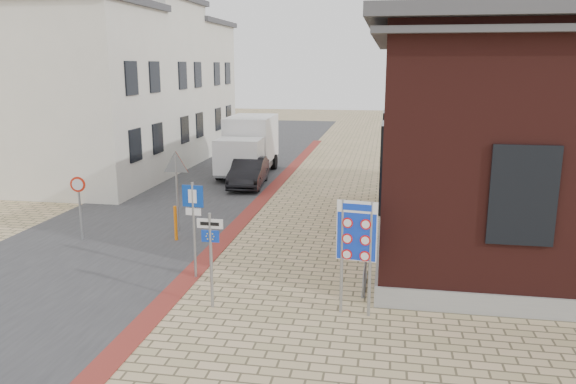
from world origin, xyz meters
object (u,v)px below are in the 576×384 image
Objects in this scene: sedan at (249,172)px; parking_sign at (193,213)px; border_sign at (357,234)px; bollard at (176,223)px; essen_sign at (211,246)px; box_truck at (248,145)px.

sedan is 11.65m from parking_sign.
bollard is at bearing 150.69° from border_sign.
essen_sign is at bearing -54.54° from parking_sign.
box_truck is 2.13× the size of border_sign.
essen_sign is (3.13, -16.15, -0.02)m from box_truck.
bollard is at bearing 121.35° from essen_sign.
box_truck reaches higher than essen_sign.
parking_sign is at bearing -60.46° from bollard.
sedan is at bearing 87.98° from bollard.
box_truck is 4.94× the size of bollard.
border_sign is 3.33m from essen_sign.
essen_sign is (-3.30, -0.20, -0.41)m from border_sign.
sedan is at bearing 101.93° from parking_sign.
box_truck is 16.45m from essen_sign.
essen_sign is at bearing -60.12° from bollard.
box_truck is at bearing 92.14° from bollard.
essen_sign is 0.88× the size of parking_sign.
box_truck is at bearing 119.51° from border_sign.
sedan is 1.52× the size of border_sign.
border_sign reaches higher than sedan.
border_sign is 1.02× the size of parking_sign.
box_truck is (-0.73, 2.94, 0.84)m from sedan.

